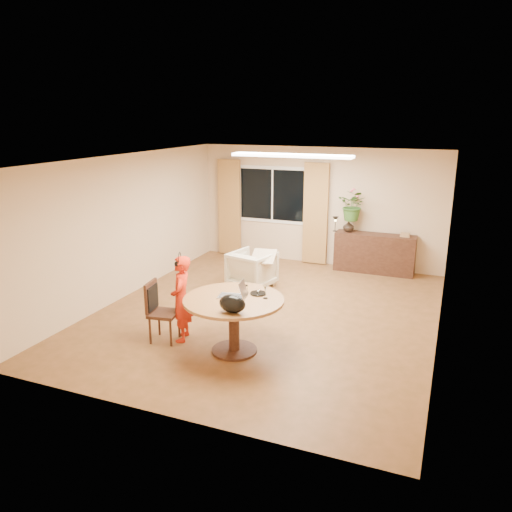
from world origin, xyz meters
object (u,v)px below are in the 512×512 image
(dining_table, at_px, (234,310))
(sideboard, at_px, (374,253))
(dining_chair, at_px, (164,312))
(armchair, at_px, (252,269))
(child, at_px, (181,299))

(dining_table, relative_size, sideboard, 0.85)
(dining_table, height_order, dining_chair, dining_chair)
(armchair, xyz_separation_m, sideboard, (2.06, 1.85, 0.06))
(dining_table, height_order, child, child)
(dining_chair, height_order, child, child)
(armchair, bearing_deg, dining_chair, 97.34)
(dining_table, relative_size, dining_chair, 1.54)
(sideboard, bearing_deg, child, -115.56)
(armchair, bearing_deg, dining_table, 120.53)
(dining_table, height_order, sideboard, sideboard)
(child, distance_m, sideboard, 4.93)
(sideboard, bearing_deg, dining_chair, -117.17)
(armchair, bearing_deg, sideboard, -124.56)
(dining_table, distance_m, sideboard, 4.69)
(dining_chair, bearing_deg, dining_table, -5.44)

